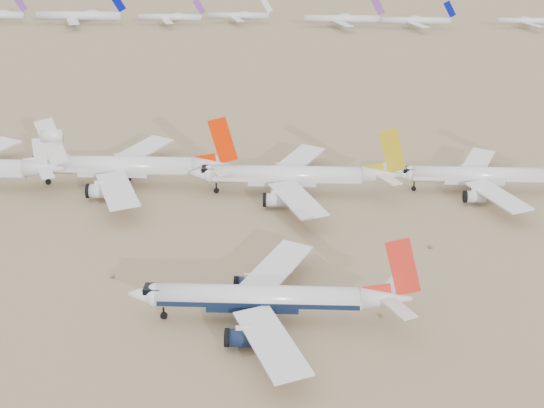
# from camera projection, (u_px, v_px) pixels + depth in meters

# --- Properties ---
(ground) EXTENTS (7000.00, 7000.00, 0.00)m
(ground) POSITION_uv_depth(u_px,v_px,m) (253.00, 318.00, 143.98)
(ground) COLOR olive
(ground) RESTS_ON ground
(main_airliner) EXTENTS (51.38, 50.18, 18.13)m
(main_airliner) POSITION_uv_depth(u_px,v_px,m) (271.00, 298.00, 140.99)
(main_airliner) COLOR silver
(main_airliner) RESTS_ON ground
(row2_navy_widebody) EXTENTS (46.72, 45.68, 16.62)m
(row2_navy_widebody) POSITION_uv_depth(u_px,v_px,m) (485.00, 176.00, 198.66)
(row2_navy_widebody) COLOR silver
(row2_navy_widebody) RESTS_ON ground
(row2_gold_tail) EXTENTS (52.77, 51.61, 18.79)m
(row2_gold_tail) POSITION_uv_depth(u_px,v_px,m) (295.00, 176.00, 196.90)
(row2_gold_tail) COLOR silver
(row2_gold_tail) RESTS_ON ground
(row2_orange_tail) EXTENTS (55.53, 54.32, 19.81)m
(row2_orange_tail) POSITION_uv_depth(u_px,v_px,m) (127.00, 167.00, 202.19)
(row2_orange_tail) COLOR silver
(row2_orange_tail) RESTS_ON ground
(distant_storage_row) EXTENTS (663.11, 56.72, 16.02)m
(distant_storage_row) POSITION_uv_depth(u_px,v_px,m) (376.00, 19.00, 410.43)
(distant_storage_row) COLOR silver
(distant_storage_row) RESTS_ON ground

